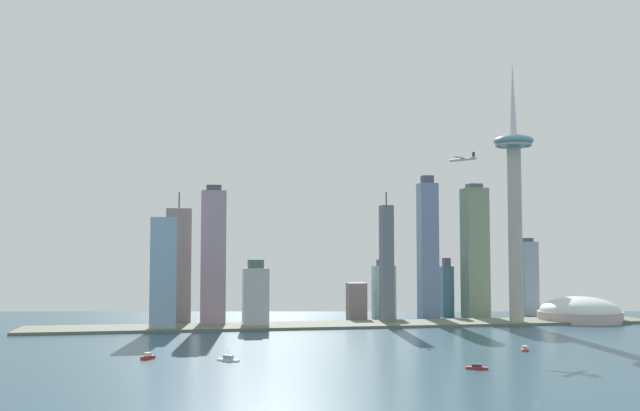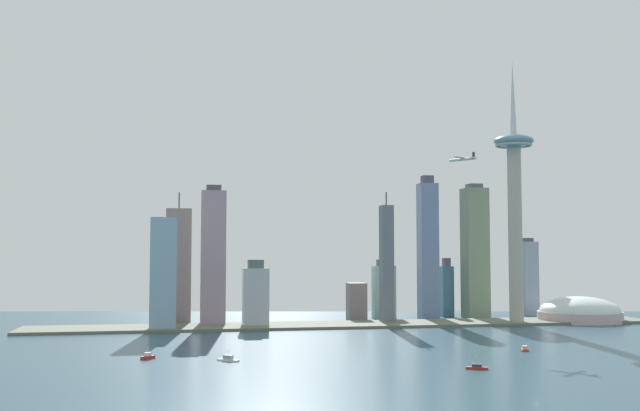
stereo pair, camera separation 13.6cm
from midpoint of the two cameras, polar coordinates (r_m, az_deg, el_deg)
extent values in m
plane|color=#274758|center=(416.49, 16.27, -14.16)|extent=(6000.00, 6000.00, 0.00)
cube|color=#626858|center=(806.39, 2.47, -9.11)|extent=(681.46, 71.11, 2.87)
cylinder|color=#B2AB9C|center=(852.15, 14.75, -1.96)|extent=(15.34, 15.34, 203.26)
ellipsoid|color=#6091A4|center=(861.25, 14.64, 4.81)|extent=(44.10, 44.10, 13.90)
torus|color=#B2AB9C|center=(860.54, 14.64, 4.49)|extent=(40.26, 40.26, 2.78)
cone|color=silver|center=(870.01, 14.58, 8.05)|extent=(7.67, 7.67, 85.58)
cylinder|color=beige|center=(905.14, 19.31, -8.05)|extent=(93.83, 93.83, 11.69)
ellipsoid|color=silver|center=(904.71, 19.30, -7.68)|extent=(89.14, 89.14, 34.02)
cube|color=#88A8C3|center=(764.66, -11.93, -5.16)|extent=(26.21, 12.39, 113.94)
cube|color=slate|center=(826.29, 5.14, -4.53)|extent=(12.84, 15.99, 130.86)
cylinder|color=#4C4C51|center=(828.60, 5.11, 0.52)|extent=(1.60, 1.60, 15.01)
cube|color=#677CA3|center=(899.59, 8.28, -3.46)|extent=(21.77, 19.62, 161.88)
cube|color=#564D61|center=(904.15, 8.23, 1.97)|extent=(13.06, 11.77, 9.42)
cube|color=gray|center=(927.93, 11.81, -3.56)|extent=(27.61, 27.48, 157.57)
cube|color=#525864|center=(931.77, 11.74, 1.46)|extent=(16.57, 16.49, 5.50)
cube|color=#A88C9B|center=(806.31, -8.19, -4.03)|extent=(25.95, 24.47, 144.81)
cube|color=#514D56|center=(809.52, -8.14, 1.32)|extent=(15.57, 14.68, 6.23)
cube|color=gray|center=(882.09, 2.83, -7.35)|extent=(21.59, 19.01, 43.04)
cube|color=gray|center=(840.85, -10.81, -4.59)|extent=(27.84, 24.29, 127.24)
cylinder|color=#4C4C51|center=(842.96, -10.75, 0.37)|extent=(1.60, 1.60, 18.53)
cube|color=#AFB3BA|center=(785.64, -4.96, -7.08)|extent=(27.03, 17.80, 62.13)
cube|color=#526560|center=(784.42, -4.95, -4.49)|extent=(16.22, 10.68, 8.81)
cube|color=#8A95AA|center=(985.45, 15.61, -5.40)|extent=(18.97, 27.89, 92.67)
cube|color=#4F4E66|center=(985.20, 15.56, -2.57)|extent=(11.38, 16.74, 4.85)
cube|color=#95BAB1|center=(901.61, 4.93, -6.64)|extent=(26.65, 15.29, 62.81)
cube|color=#505B5A|center=(900.57, 4.91, -4.40)|extent=(15.99, 9.17, 7.62)
cube|color=#436D7D|center=(941.24, 9.70, -6.51)|extent=(14.25, 13.97, 61.85)
cube|color=#63536B|center=(940.21, 9.68, -4.31)|extent=(8.55, 8.38, 10.41)
cube|color=#A92A25|center=(515.32, 11.95, -12.11)|extent=(14.63, 9.30, 1.67)
cube|color=#332F3B|center=(515.07, 11.95, -11.92)|extent=(6.83, 4.95, 1.79)
cylinder|color=silver|center=(514.47, 11.94, -11.44)|extent=(0.24, 0.24, 6.86)
cube|color=#B0301C|center=(622.78, 15.45, -10.62)|extent=(10.11, 14.91, 1.25)
cube|color=#A5AAA0|center=(622.56, 15.44, -10.45)|extent=(5.67, 7.07, 2.50)
cube|color=#A82923|center=(566.64, -13.07, -11.30)|extent=(10.50, 11.65, 2.34)
cube|color=silver|center=(566.32, -13.06, -11.05)|extent=(5.53, 5.84, 2.54)
cylinder|color=silver|center=(565.88, -13.06, -10.70)|extent=(0.24, 0.24, 4.50)
cube|color=white|center=(546.04, -7.06, -11.70)|extent=(15.85, 14.41, 1.48)
cube|color=#909BA0|center=(545.74, -7.06, -11.47)|extent=(7.70, 7.20, 2.85)
cylinder|color=silver|center=(545.32, -7.05, -11.14)|extent=(0.24, 0.24, 3.59)
cylinder|color=silver|center=(771.04, 10.92, 3.50)|extent=(19.94, 25.30, 2.81)
sphere|color=silver|center=(778.73, 9.99, 3.41)|extent=(2.81, 2.81, 2.81)
cube|color=silver|center=(771.20, 10.92, 3.59)|extent=(26.86, 21.54, 0.50)
cube|color=silver|center=(764.78, 11.71, 3.60)|extent=(10.25, 8.67, 0.40)
cube|color=#2D333D|center=(765.24, 11.71, 3.86)|extent=(2.09, 2.56, 5.00)
camera|label=1|loc=(0.07, -90.00, 0.00)|focal=41.71mm
camera|label=2|loc=(0.07, 90.00, 0.00)|focal=41.71mm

